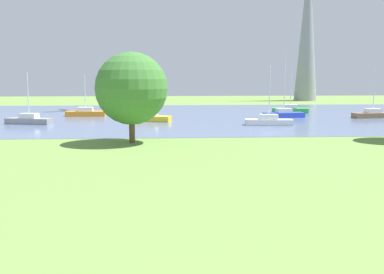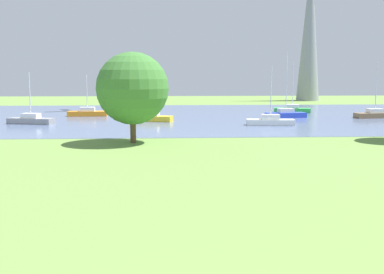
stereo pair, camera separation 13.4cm
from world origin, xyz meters
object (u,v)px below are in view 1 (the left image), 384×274
object	(u,v)px
sailboat_green	(290,109)
sailboat_orange	(86,113)
sailboat_yellow	(149,117)
sailboat_brown	(373,114)
sailboat_blue	(284,114)
sailboat_gray	(29,120)
electricity_pylon	(307,26)
sailboat_white	(269,121)
tree_east_far	(131,88)

from	to	relation	value
sailboat_green	sailboat_orange	distance (m)	27.02
sailboat_orange	sailboat_yellow	world-z (taller)	sailboat_yellow
sailboat_orange	sailboat_brown	xyz separation A→B (m)	(34.53, -4.30, 0.01)
sailboat_green	sailboat_blue	world-z (taller)	sailboat_blue
sailboat_gray	electricity_pylon	world-z (taller)	electricity_pylon
sailboat_blue	sailboat_green	bearing A→B (deg)	69.20
sailboat_gray	sailboat_white	world-z (taller)	sailboat_white
sailboat_green	tree_east_far	xyz separation A→B (m)	(-19.45, -26.64, 3.67)
tree_east_far	sailboat_gray	bearing A→B (deg)	129.74
sailboat_orange	tree_east_far	world-z (taller)	tree_east_far
sailboat_gray	sailboat_blue	bearing A→B (deg)	10.81
sailboat_orange	sailboat_yellow	distance (m)	10.56
sailboat_brown	sailboat_white	distance (m)	15.84
sailboat_brown	sailboat_gray	bearing A→B (deg)	-173.39
sailboat_green	sailboat_yellow	distance (m)	21.51
electricity_pylon	sailboat_blue	bearing A→B (deg)	-110.62
sailboat_white	sailboat_yellow	distance (m)	13.18
sailboat_brown	sailboat_white	bearing A→B (deg)	-153.14
sailboat_gray	sailboat_brown	distance (m)	39.17
sailboat_yellow	sailboat_blue	world-z (taller)	sailboat_blue
sailboat_gray	tree_east_far	bearing A→B (deg)	-50.26
electricity_pylon	sailboat_brown	bearing A→B (deg)	-94.36
sailboat_yellow	sailboat_blue	size ratio (longest dim) A/B	0.69
sailboat_green	sailboat_orange	size ratio (longest dim) A/B	1.32
sailboat_orange	sailboat_gray	bearing A→B (deg)	-116.45
sailboat_orange	sailboat_gray	distance (m)	9.84
sailboat_green	sailboat_blue	size ratio (longest dim) A/B	0.86
sailboat_orange	sailboat_brown	bearing A→B (deg)	-7.11
sailboat_gray	electricity_pylon	xyz separation A→B (m)	(41.67, 40.64, 13.88)
sailboat_brown	sailboat_yellow	distance (m)	26.60
sailboat_gray	sailboat_orange	bearing A→B (deg)	63.55
sailboat_blue	tree_east_far	distance (m)	25.94
sailboat_brown	sailboat_blue	world-z (taller)	sailboat_blue
electricity_pylon	sailboat_green	bearing A→B (deg)	-110.58
sailboat_green	sailboat_brown	xyz separation A→B (m)	(7.77, -8.08, -0.00)
sailboat_gray	electricity_pylon	size ratio (longest dim) A/B	0.19
sailboat_white	electricity_pylon	distance (m)	48.49
sailboat_green	sailboat_yellow	xyz separation A→B (m)	(-18.70, -10.62, -0.01)
sailboat_brown	sailboat_yellow	bearing A→B (deg)	-174.53
sailboat_orange	tree_east_far	size ratio (longest dim) A/B	0.74
sailboat_gray	sailboat_white	bearing A→B (deg)	-6.10
sailboat_green	sailboat_yellow	bearing A→B (deg)	-150.42
sailboat_brown	electricity_pylon	size ratio (longest dim) A/B	0.23
sailboat_yellow	sailboat_green	bearing A→B (deg)	29.58
sailboat_gray	tree_east_far	size ratio (longest dim) A/B	0.78
tree_east_far	sailboat_yellow	bearing A→B (deg)	87.31
sailboat_blue	electricity_pylon	size ratio (longest dim) A/B	0.27
sailboat_gray	sailboat_yellow	size ratio (longest dim) A/B	0.99
sailboat_orange	sailboat_green	bearing A→B (deg)	8.03
sailboat_brown	tree_east_far	world-z (taller)	tree_east_far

